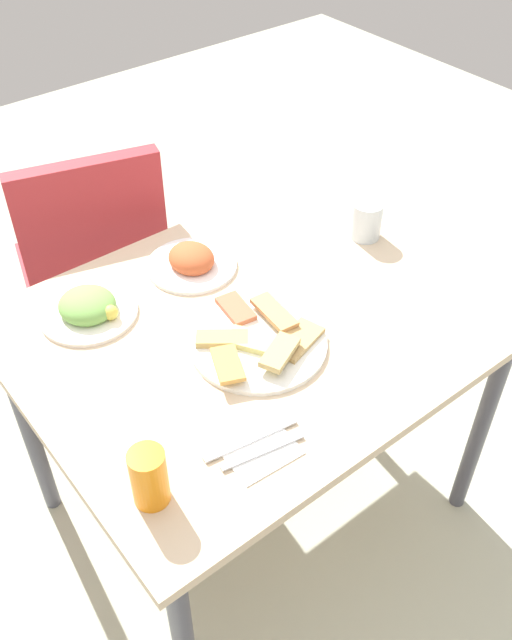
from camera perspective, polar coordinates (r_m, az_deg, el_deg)
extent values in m
plane|color=#B5B8A1|center=(2.16, -0.08, -14.53)|extent=(6.00, 6.00, 0.00)
cube|color=beige|center=(1.61, -0.10, -0.34)|extent=(1.07, 0.86, 0.02)
cylinder|color=#4D4D59|center=(1.97, 17.87, -8.14)|extent=(0.04, 0.04, 0.70)
cylinder|color=#4D4D59|center=(1.97, -18.06, -8.23)|extent=(0.04, 0.04, 0.70)
cylinder|color=#4D4D59|center=(2.29, 3.45, 2.78)|extent=(0.04, 0.04, 0.70)
cube|color=#A62930|center=(2.29, -13.04, 3.80)|extent=(0.52, 0.52, 0.06)
cube|color=#A62930|center=(1.98, -12.96, 6.57)|extent=(0.40, 0.16, 0.46)
cylinder|color=#8F704C|center=(2.60, -9.16, 3.29)|extent=(0.03, 0.03, 0.39)
cylinder|color=#8F704C|center=(2.57, -17.30, 1.14)|extent=(0.03, 0.03, 0.39)
cylinder|color=#8F704C|center=(2.32, -6.60, -2.13)|extent=(0.03, 0.03, 0.39)
cylinder|color=#8F704C|center=(2.28, -15.73, -4.62)|extent=(0.03, 0.03, 0.39)
cylinder|color=white|center=(1.54, 0.16, -1.89)|extent=(0.30, 0.30, 0.01)
cube|color=#E0DB7E|center=(1.52, -0.21, -1.73)|extent=(0.11, 0.13, 0.02)
cube|color=tan|center=(1.53, -2.79, -1.53)|extent=(0.12, 0.11, 0.02)
cube|color=gold|center=(1.46, -2.32, -3.61)|extent=(0.09, 0.12, 0.01)
cube|color=#C16343|center=(1.60, -1.66, 0.93)|extent=(0.07, 0.11, 0.01)
cube|color=tan|center=(1.58, 1.48, 0.65)|extent=(0.06, 0.13, 0.01)
cube|color=tan|center=(1.47, 1.94, -2.64)|extent=(0.12, 0.09, 0.01)
cube|color=tan|center=(1.53, 3.43, -1.62)|extent=(0.14, 0.10, 0.01)
cylinder|color=white|center=(1.66, -13.45, 0.62)|extent=(0.23, 0.23, 0.01)
ellipsoid|color=#76B251|center=(1.64, -13.57, 1.19)|extent=(0.16, 0.16, 0.06)
sphere|color=#EAD951|center=(1.61, -11.76, 0.60)|extent=(0.03, 0.03, 0.03)
cylinder|color=white|center=(1.76, -5.26, 4.44)|extent=(0.22, 0.22, 0.01)
ellipsoid|color=#CA582F|center=(1.74, -5.31, 5.01)|extent=(0.11, 0.13, 0.06)
cylinder|color=orange|center=(1.25, -8.69, -12.52)|extent=(0.09, 0.09, 0.12)
cylinder|color=silver|center=(1.85, 8.96, 8.02)|extent=(0.08, 0.08, 0.10)
cube|color=white|center=(1.35, 0.03, -10.18)|extent=(0.14, 0.14, 0.00)
cube|color=silver|center=(1.34, 0.51, -10.56)|extent=(0.17, 0.05, 0.00)
cube|color=silver|center=(1.36, -0.45, -9.61)|extent=(0.20, 0.05, 0.00)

